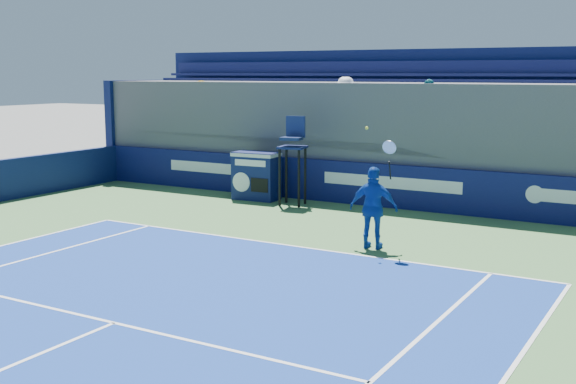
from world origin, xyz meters
The scene contains 5 objects.
back_hoarding centered at (0.00, 17.10, 0.60)m, with size 20.40×0.21×1.20m.
match_clock centered at (-3.89, 16.33, 0.74)m, with size 1.36×0.80×1.40m.
umpire_chair centered at (-2.54, 16.11, 1.53)m, with size 0.82×0.82×2.48m.
tennis_player centered at (1.45, 12.57, 0.88)m, with size 1.07×0.57×2.57m.
stadium_seating centered at (-0.01, 19.15, 1.83)m, with size 21.00×4.05×4.40m.
Camera 1 is at (7.37, -1.10, 3.68)m, focal length 45.00 mm.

